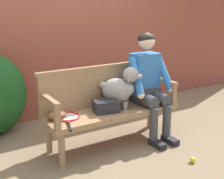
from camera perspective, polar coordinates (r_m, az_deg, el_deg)
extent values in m
plane|color=#7A664C|center=(3.85, 0.00, -9.95)|extent=(40.00, 40.00, 0.00)
cube|color=brown|center=(4.74, -9.07, 10.71)|extent=(8.00, 0.30, 2.53)
cube|color=#93704C|center=(3.69, 0.00, -4.18)|extent=(1.61, 0.50, 0.06)
cylinder|color=#93704C|center=(3.32, -9.20, -10.94)|extent=(0.07, 0.07, 0.38)
cylinder|color=#93704C|center=(4.04, 10.31, -5.99)|extent=(0.07, 0.07, 0.38)
cylinder|color=#93704C|center=(3.64, -11.50, -8.56)|extent=(0.07, 0.07, 0.38)
cylinder|color=#93704C|center=(4.30, 6.99, -4.43)|extent=(0.07, 0.07, 0.38)
cube|color=#93704C|center=(3.79, -1.72, 0.49)|extent=(1.61, 0.05, 0.46)
cube|color=#93704C|center=(3.73, -1.76, 4.19)|extent=(1.65, 0.06, 0.04)
cube|color=#93704C|center=(3.14, -10.04, -5.20)|extent=(0.06, 0.06, 0.24)
cube|color=#93704C|center=(3.28, -11.51, -1.76)|extent=(0.06, 0.50, 0.04)
cube|color=#93704C|center=(3.93, 11.21, -0.93)|extent=(0.06, 0.06, 0.24)
cube|color=#93704C|center=(4.04, 9.33, 1.71)|extent=(0.06, 0.50, 0.04)
cube|color=black|center=(3.80, 8.32, -9.88)|extent=(0.10, 0.24, 0.07)
cylinder|color=#3D3D42|center=(3.77, 7.69, -6.28)|extent=(0.10, 0.10, 0.39)
cylinder|color=#3D3D42|center=(3.79, 6.32, -1.94)|extent=(0.15, 0.32, 0.15)
cube|color=black|center=(3.92, 10.60, -9.15)|extent=(0.10, 0.24, 0.07)
cylinder|color=#3D3D42|center=(3.89, 9.99, -5.65)|extent=(0.10, 0.10, 0.39)
cylinder|color=#3D3D42|center=(3.92, 8.64, -1.45)|extent=(0.15, 0.32, 0.15)
cube|color=#3D3D42|center=(3.97, 6.08, -0.82)|extent=(0.32, 0.24, 0.20)
cube|color=#2D6BB2|center=(3.92, 6.01, 2.89)|extent=(0.34, 0.22, 0.52)
cylinder|color=#2D6BB2|center=(3.70, 4.54, 2.46)|extent=(0.14, 0.33, 0.45)
sphere|color=beige|center=(3.64, 5.32, -1.02)|extent=(0.09, 0.09, 0.09)
cylinder|color=#2D6BB2|center=(3.95, 9.50, 3.18)|extent=(0.14, 0.33, 0.45)
sphere|color=beige|center=(3.93, 10.71, 0.02)|extent=(0.09, 0.09, 0.09)
sphere|color=beige|center=(3.83, 6.37, 8.82)|extent=(0.20, 0.20, 0.20)
ellipsoid|color=black|center=(3.83, 6.29, 9.28)|extent=(0.21, 0.21, 0.14)
cylinder|color=gray|center=(3.66, 2.39, -3.05)|extent=(0.05, 0.05, 0.10)
cylinder|color=gray|center=(3.79, 2.66, -2.41)|extent=(0.05, 0.05, 0.10)
cylinder|color=gray|center=(3.70, -0.92, -2.86)|extent=(0.05, 0.05, 0.10)
cylinder|color=gray|center=(3.82, -0.54, -2.23)|extent=(0.05, 0.05, 0.10)
ellipsoid|color=gray|center=(3.69, 0.90, -0.13)|extent=(0.43, 0.42, 0.29)
sphere|color=gray|center=(3.66, 2.84, 0.13)|extent=(0.17, 0.17, 0.17)
sphere|color=gray|center=(3.62, 3.45, 2.75)|extent=(0.18, 0.18, 0.18)
ellipsoid|color=gray|center=(3.61, 4.71, 2.42)|extent=(0.13, 0.13, 0.07)
ellipsoid|color=gray|center=(3.55, 3.10, 2.29)|extent=(0.07, 0.07, 0.13)
ellipsoid|color=gray|center=(3.69, 3.40, 2.85)|extent=(0.07, 0.07, 0.13)
sphere|color=gray|center=(3.70, -1.70, 0.86)|extent=(0.08, 0.08, 0.08)
torus|color=red|center=(3.48, -8.27, -4.92)|extent=(0.37, 0.37, 0.02)
cylinder|color=silver|center=(3.48, -8.26, -5.03)|extent=(0.25, 0.25, 0.00)
cube|color=red|center=(3.33, -8.03, -5.85)|extent=(0.06, 0.08, 0.02)
cylinder|color=black|center=(3.20, -7.80, -6.77)|extent=(0.10, 0.22, 0.03)
ellipsoid|color=brown|center=(3.44, -10.12, -4.65)|extent=(0.24, 0.20, 0.09)
cube|color=#232328|center=(3.59, -1.11, -3.05)|extent=(0.31, 0.25, 0.14)
sphere|color=#CCDB33|center=(3.54, 14.58, -12.37)|extent=(0.07, 0.07, 0.07)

